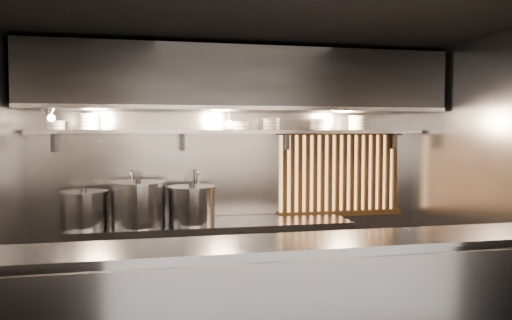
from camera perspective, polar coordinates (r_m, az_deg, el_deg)
name	(u,v)px	position (r m, az deg, el deg)	size (l,w,h in m)	color
ceiling	(263,24)	(4.42, 0.76, 15.25)	(4.50, 4.50, 0.00)	black
wall_back	(234,173)	(5.82, -2.54, -1.48)	(4.50, 4.50, 0.00)	gray
wall_right	(489,181)	(5.32, 25.10, -2.23)	(3.00, 3.00, 0.00)	gray
cooking_bench	(213,263)	(5.58, -4.97, -11.62)	(3.00, 0.70, 0.90)	#929297
bowl_shelf	(236,132)	(5.62, -2.24, 3.25)	(4.40, 0.34, 0.04)	#929297
exhaust_hood	(240,81)	(5.43, -1.85, 9.00)	(4.40, 0.81, 0.65)	#2D2D30
wood_screen	(340,173)	(6.12, 9.63, -1.47)	(1.56, 0.09, 1.04)	#F5AF6E
faucet_left	(132,184)	(5.62, -13.96, -2.70)	(0.04, 0.30, 0.50)	silver
faucet_right	(196,183)	(5.64, -6.83, -2.61)	(0.04, 0.30, 0.50)	silver
heat_lamp	(48,112)	(5.16, -22.64, 5.08)	(0.25, 0.35, 0.20)	#929297
pendant_bulb	(229,124)	(5.49, -3.06, 4.10)	(0.09, 0.09, 0.19)	#2D2D30
stock_pot_left	(138,204)	(5.36, -13.29, -4.86)	(0.75, 0.75, 0.50)	#929297
stock_pot_mid	(84,209)	(5.42, -19.06, -5.31)	(0.62, 0.62, 0.41)	#929297
stock_pot_right	(192,205)	(5.38, -7.34, -5.08)	(0.59, 0.59, 0.44)	#929297
bowl_stack_0	(55,125)	(5.62, -21.95, 3.70)	(0.20, 0.20, 0.09)	white
bowl_stack_1	(89,122)	(5.57, -18.54, 4.16)	(0.22, 0.22, 0.17)	white
bowl_stack_2	(241,126)	(5.63, -1.69, 3.93)	(0.20, 0.20, 0.09)	white
bowl_stack_3	(271,124)	(5.70, 1.75, 4.12)	(0.21, 0.21, 0.13)	white
bowl_stack_4	(319,124)	(5.87, 7.20, 4.07)	(0.23, 0.23, 0.13)	white
bowl_stack_5	(357,123)	(6.04, 11.44, 4.19)	(0.21, 0.21, 0.17)	white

